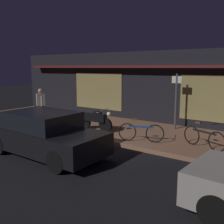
{
  "coord_description": "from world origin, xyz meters",
  "views": [
    {
      "loc": [
        5.82,
        -6.41,
        2.81
      ],
      "look_at": [
        -0.41,
        2.4,
        0.95
      ],
      "focal_mm": 41.51,
      "sensor_mm": 36.0,
      "label": 1
    }
  ],
  "objects_px": {
    "parked_car_far": "(45,134)",
    "bicycle_extra": "(204,137)",
    "motorcycle": "(95,119)",
    "sign_post": "(176,98)",
    "person_photographer": "(41,105)",
    "bicycle_parked": "(141,132)"
  },
  "relations": [
    {
      "from": "parked_car_far",
      "to": "bicycle_extra",
      "type": "bearing_deg",
      "value": 38.53
    },
    {
      "from": "motorcycle",
      "to": "bicycle_extra",
      "type": "height_order",
      "value": "motorcycle"
    },
    {
      "from": "sign_post",
      "to": "bicycle_extra",
      "type": "bearing_deg",
      "value": -48.62
    },
    {
      "from": "person_photographer",
      "to": "parked_car_far",
      "type": "bearing_deg",
      "value": -38.25
    },
    {
      "from": "motorcycle",
      "to": "parked_car_far",
      "type": "bearing_deg",
      "value": -82.72
    },
    {
      "from": "bicycle_extra",
      "to": "person_photographer",
      "type": "xyz_separation_m",
      "value": [
        -7.57,
        -0.51,
        0.52
      ]
    },
    {
      "from": "motorcycle",
      "to": "sign_post",
      "type": "distance_m",
      "value": 3.59
    },
    {
      "from": "sign_post",
      "to": "bicycle_parked",
      "type": "bearing_deg",
      "value": -95.61
    },
    {
      "from": "bicycle_parked",
      "to": "person_photographer",
      "type": "xyz_separation_m",
      "value": [
        -5.5,
        0.04,
        0.52
      ]
    },
    {
      "from": "bicycle_extra",
      "to": "motorcycle",
      "type": "bearing_deg",
      "value": -177.57
    },
    {
      "from": "motorcycle",
      "to": "parked_car_far",
      "type": "distance_m",
      "value": 3.09
    },
    {
      "from": "person_photographer",
      "to": "parked_car_far",
      "type": "xyz_separation_m",
      "value": [
        3.48,
        -2.74,
        -0.32
      ]
    },
    {
      "from": "sign_post",
      "to": "parked_car_far",
      "type": "bearing_deg",
      "value": -113.14
    },
    {
      "from": "motorcycle",
      "to": "bicycle_parked",
      "type": "height_order",
      "value": "motorcycle"
    },
    {
      "from": "bicycle_extra",
      "to": "bicycle_parked",
      "type": "bearing_deg",
      "value": -164.98
    },
    {
      "from": "motorcycle",
      "to": "bicycle_extra",
      "type": "bearing_deg",
      "value": 2.43
    },
    {
      "from": "sign_post",
      "to": "parked_car_far",
      "type": "relative_size",
      "value": 0.58
    },
    {
      "from": "person_photographer",
      "to": "sign_post",
      "type": "bearing_deg",
      "value": 24.1
    },
    {
      "from": "bicycle_parked",
      "to": "motorcycle",
      "type": "bearing_deg",
      "value": 171.35
    },
    {
      "from": "bicycle_extra",
      "to": "parked_car_far",
      "type": "distance_m",
      "value": 5.23
    },
    {
      "from": "parked_car_far",
      "to": "sign_post",
      "type": "bearing_deg",
      "value": 66.86
    },
    {
      "from": "motorcycle",
      "to": "parked_car_far",
      "type": "height_order",
      "value": "parked_car_far"
    }
  ]
}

